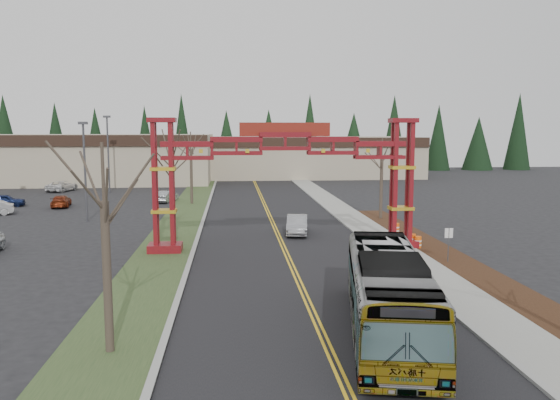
{
  "coord_description": "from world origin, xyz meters",
  "views": [
    {
      "loc": [
        -3.48,
        -18.13,
        8.04
      ],
      "look_at": [
        -0.56,
        15.25,
        3.8
      ],
      "focal_mm": 35.0,
      "sensor_mm": 36.0,
      "label": 1
    }
  ],
  "objects": [
    {
      "name": "parked_car_far_a",
      "position": [
        -11.0,
        44.42,
        0.66
      ],
      "size": [
        2.4,
        4.21,
        1.31
      ],
      "primitive_type": "imported",
      "rotation": [
        0.0,
        0.0,
        2.87
      ],
      "color": "#95999C",
      "rests_on": "ground"
    },
    {
      "name": "bare_tree_median_mid",
      "position": [
        -8.0,
        22.63,
        5.59
      ],
      "size": [
        3.25,
        3.25,
        7.77
      ],
      "color": "#382D26",
      "rests_on": "ground"
    },
    {
      "name": "street_sign",
      "position": [
        9.58,
        13.42,
        1.58
      ],
      "size": [
        0.5,
        0.06,
        2.19
      ],
      "color": "#3F3F44",
      "rests_on": "ground"
    },
    {
      "name": "curb_right",
      "position": [
        6.15,
        25.0,
        0.07
      ],
      "size": [
        0.3,
        110.0,
        0.15
      ],
      "primitive_type": "cube",
      "color": "#9D9D98",
      "rests_on": "ground"
    },
    {
      "name": "light_pole_near",
      "position": [
        -16.45,
        31.21,
        5.12
      ],
      "size": [
        0.77,
        0.38,
        8.86
      ],
      "color": "#3F3F44",
      "rests_on": "ground"
    },
    {
      "name": "lane_line_left",
      "position": [
        -0.12,
        25.0,
        0.03
      ],
      "size": [
        0.12,
        100.0,
        0.01
      ],
      "primitive_type": "cube",
      "color": "yellow",
      "rests_on": "road"
    },
    {
      "name": "transit_bus",
      "position": [
        2.6,
        2.36,
        1.66
      ],
      "size": [
        4.93,
        12.21,
        3.31
      ],
      "primitive_type": "imported",
      "rotation": [
        0.0,
        0.0,
        -0.19
      ],
      "color": "#B8BAC0",
      "rests_on": "ground"
    },
    {
      "name": "bare_tree_median_far",
      "position": [
        -8.0,
        42.36,
        5.9
      ],
      "size": [
        3.08,
        3.08,
        7.98
      ],
      "color": "#382D26",
      "rests_on": "ground"
    },
    {
      "name": "conifer_treeline",
      "position": [
        0.25,
        92.0,
        6.49
      ],
      "size": [
        116.1,
        5.6,
        13.0
      ],
      "color": "black",
      "rests_on": "ground"
    },
    {
      "name": "ground",
      "position": [
        0.0,
        0.0,
        0.0
      ],
      "size": [
        200.0,
        200.0,
        0.0
      ],
      "primitive_type": "plane",
      "color": "black",
      "rests_on": "ground"
    },
    {
      "name": "bare_tree_median_near",
      "position": [
        -8.0,
        1.37,
        5.55
      ],
      "size": [
        3.14,
        3.14,
        7.66
      ],
      "color": "#382D26",
      "rests_on": "ground"
    },
    {
      "name": "grass_median",
      "position": [
        -8.0,
        25.0,
        0.04
      ],
      "size": [
        4.0,
        110.0,
        0.08
      ],
      "primitive_type": "cube",
      "color": "#2F4623",
      "rests_on": "ground"
    },
    {
      "name": "silver_sedan",
      "position": [
        1.53,
        23.73,
        0.74
      ],
      "size": [
        2.17,
        4.69,
        1.49
      ],
      "primitive_type": "imported",
      "rotation": [
        0.0,
        0.0,
        -0.13
      ],
      "color": "#A5A8AD",
      "rests_on": "ground"
    },
    {
      "name": "road",
      "position": [
        0.0,
        25.0,
        0.01
      ],
      "size": [
        12.0,
        110.0,
        0.02
      ],
      "primitive_type": "cube",
      "color": "black",
      "rests_on": "ground"
    },
    {
      "name": "bare_tree_right_far",
      "position": [
        10.0,
        30.22,
        5.51
      ],
      "size": [
        2.91,
        2.91,
        7.48
      ],
      "color": "#382D26",
      "rests_on": "ground"
    },
    {
      "name": "curb_left",
      "position": [
        -6.15,
        25.0,
        0.07
      ],
      "size": [
        0.3,
        110.0,
        0.15
      ],
      "primitive_type": "cube",
      "color": "#9D9D98",
      "rests_on": "ground"
    },
    {
      "name": "barrel_south",
      "position": [
        9.12,
        17.54,
        0.45
      ],
      "size": [
        0.48,
        0.48,
        0.9
      ],
      "color": "#F85E0D",
      "rests_on": "ground"
    },
    {
      "name": "barrel_north",
      "position": [
        9.24,
        22.91,
        0.44
      ],
      "size": [
        0.48,
        0.48,
        0.89
      ],
      "color": "#F85E0D",
      "rests_on": "ground"
    },
    {
      "name": "retail_building_west",
      "position": [
        -30.0,
        71.96,
        3.76
      ],
      "size": [
        46.0,
        22.3,
        7.5
      ],
      "color": "tan",
      "rests_on": "ground"
    },
    {
      "name": "sidewalk_right",
      "position": [
        7.6,
        25.0,
        0.08
      ],
      "size": [
        2.6,
        110.0,
        0.14
      ],
      "primitive_type": "cube",
      "color": "gray",
      "rests_on": "ground"
    },
    {
      "name": "retail_building_east",
      "position": [
        10.0,
        79.95,
        3.51
      ],
      "size": [
        38.0,
        20.3,
        7.0
      ],
      "color": "tan",
      "rests_on": "ground"
    },
    {
      "name": "lane_line_right",
      "position": [
        0.12,
        25.0,
        0.03
      ],
      "size": [
        0.12,
        100.0,
        0.01
      ],
      "primitive_type": "cube",
      "color": "yellow",
      "rests_on": "road"
    },
    {
      "name": "parked_car_mid_b",
      "position": [
        -27.74,
        41.97,
        0.68
      ],
      "size": [
        4.25,
        2.45,
        1.36
      ],
      "primitive_type": "imported",
      "rotation": [
        0.0,
        0.0,
        1.79
      ],
      "color": "navy",
      "rests_on": "ground"
    },
    {
      "name": "landscape_strip",
      "position": [
        10.2,
        10.0,
        0.06
      ],
      "size": [
        2.6,
        50.0,
        0.12
      ],
      "primitive_type": "cube",
      "color": "black",
      "rests_on": "ground"
    },
    {
      "name": "parked_car_far_b",
      "position": [
        -26.32,
        56.97,
        0.71
      ],
      "size": [
        3.59,
        5.53,
        1.42
      ],
      "primitive_type": "imported",
      "rotation": [
        0.0,
        0.0,
        2.88
      ],
      "color": "white",
      "rests_on": "ground"
    },
    {
      "name": "barrel_mid",
      "position": [
        8.88,
        18.07,
        0.48
      ],
      "size": [
        0.52,
        0.52,
        0.97
      ],
      "color": "#F85E0D",
      "rests_on": "ground"
    },
    {
      "name": "parked_car_mid_a",
      "position": [
        -21.73,
        41.27,
        0.63
      ],
      "size": [
        2.52,
        4.61,
        1.27
      ],
      "primitive_type": "imported",
      "rotation": [
        0.0,
        0.0,
        3.32
      ],
      "color": "maroon",
      "rests_on": "ground"
    },
    {
      "name": "gateway_arch",
      "position": [
        0.0,
        18.0,
        5.98
      ],
      "size": [
        18.2,
        1.6,
        8.9
      ],
      "color": "maroon",
      "rests_on": "ground"
    },
    {
      "name": "light_pole_far",
      "position": [
        -19.67,
        55.07,
        5.81
      ],
      "size": [
        0.87,
        0.44,
        10.04
      ],
      "color": "#3F3F44",
      "rests_on": "ground"
    }
  ]
}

